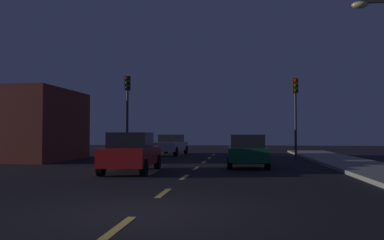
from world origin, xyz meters
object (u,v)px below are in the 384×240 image
at_px(traffic_signal_left, 127,101).
at_px(car_stopped_ahead, 247,150).
at_px(car_adjacent_lane, 132,152).
at_px(car_oncoming_far, 171,145).
at_px(traffic_signal_right, 295,103).

relative_size(traffic_signal_left, car_stopped_ahead, 1.15).
relative_size(car_adjacent_lane, car_oncoming_far, 0.93).
relative_size(traffic_signal_left, traffic_signal_right, 1.06).
relative_size(car_stopped_ahead, car_oncoming_far, 1.00).
relative_size(traffic_signal_left, car_adjacent_lane, 1.23).
height_order(car_stopped_ahead, car_adjacent_lane, car_adjacent_lane).
relative_size(traffic_signal_right, car_oncoming_far, 1.08).
distance_m(car_stopped_ahead, car_oncoming_far, 11.48).
bearing_deg(car_oncoming_far, traffic_signal_left, -109.47).
xyz_separation_m(traffic_signal_right, car_oncoming_far, (-8.42, 5.18, -2.65)).
bearing_deg(traffic_signal_right, car_stopped_ahead, -120.92).
xyz_separation_m(traffic_signal_left, traffic_signal_right, (10.26, -0.00, -0.20)).
relative_size(car_stopped_ahead, car_adjacent_lane, 1.07).
bearing_deg(traffic_signal_left, car_stopped_ahead, -33.76).
bearing_deg(traffic_signal_left, car_adjacent_lane, -72.39).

